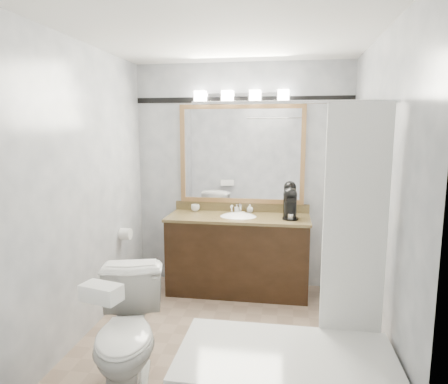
# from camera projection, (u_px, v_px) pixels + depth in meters

# --- Properties ---
(room) EXTENTS (2.42, 2.62, 2.52)m
(room) POSITION_uv_depth(u_px,v_px,m) (223.00, 195.00, 3.24)
(room) COLOR gray
(room) RESTS_ON ground
(vanity) EXTENTS (1.53, 0.58, 0.97)m
(vanity) POSITION_uv_depth(u_px,v_px,m) (238.00, 253.00, 4.36)
(vanity) COLOR black
(vanity) RESTS_ON ground
(mirror) EXTENTS (1.40, 0.04, 1.10)m
(mirror) POSITION_uv_depth(u_px,v_px,m) (241.00, 154.00, 4.45)
(mirror) COLOR #AF7F4F
(mirror) RESTS_ON room
(vanity_light_bar) EXTENTS (1.02, 0.14, 0.12)m
(vanity_light_bar) POSITION_uv_depth(u_px,v_px,m) (241.00, 96.00, 4.30)
(vanity_light_bar) COLOR silver
(vanity_light_bar) RESTS_ON room
(accent_stripe) EXTENTS (2.40, 0.01, 0.06)m
(accent_stripe) POSITION_uv_depth(u_px,v_px,m) (242.00, 99.00, 4.37)
(accent_stripe) COLOR black
(accent_stripe) RESTS_ON room
(bathtub) EXTENTS (1.30, 0.75, 1.96)m
(bathtub) POSITION_uv_depth(u_px,v_px,m) (289.00, 378.00, 2.43)
(bathtub) COLOR white
(bathtub) RESTS_ON ground
(tp_roll) EXTENTS (0.11, 0.12, 0.12)m
(tp_roll) POSITION_uv_depth(u_px,v_px,m) (126.00, 234.00, 4.16)
(tp_roll) COLOR white
(tp_roll) RESTS_ON room
(toilet) EXTENTS (0.64, 0.88, 0.80)m
(toilet) POSITION_uv_depth(u_px,v_px,m) (128.00, 335.00, 2.70)
(toilet) COLOR white
(toilet) RESTS_ON ground
(tissue_box) EXTENTS (0.26, 0.18, 0.10)m
(tissue_box) POSITION_uv_depth(u_px,v_px,m) (101.00, 293.00, 2.30)
(tissue_box) COLOR white
(tissue_box) RESTS_ON toilet
(coffee_maker) EXTENTS (0.17, 0.21, 0.33)m
(coffee_maker) POSITION_uv_depth(u_px,v_px,m) (290.00, 203.00, 4.17)
(coffee_maker) COLOR black
(coffee_maker) RESTS_ON vanity
(cup_left) EXTENTS (0.12, 0.12, 0.08)m
(cup_left) POSITION_uv_depth(u_px,v_px,m) (195.00, 208.00, 4.57)
(cup_left) COLOR white
(cup_left) RESTS_ON vanity
(soap_bottle_a) EXTENTS (0.06, 0.06, 0.10)m
(soap_bottle_a) POSITION_uv_depth(u_px,v_px,m) (237.00, 209.00, 4.47)
(soap_bottle_a) COLOR white
(soap_bottle_a) RESTS_ON vanity
(soap_bottle_b) EXTENTS (0.09, 0.09, 0.09)m
(soap_bottle_b) POSITION_uv_depth(u_px,v_px,m) (250.00, 208.00, 4.49)
(soap_bottle_b) COLOR white
(soap_bottle_b) RESTS_ON vanity
(soap_bar) EXTENTS (0.09, 0.07, 0.02)m
(soap_bar) POSITION_uv_depth(u_px,v_px,m) (241.00, 213.00, 4.41)
(soap_bar) COLOR beige
(soap_bar) RESTS_ON vanity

